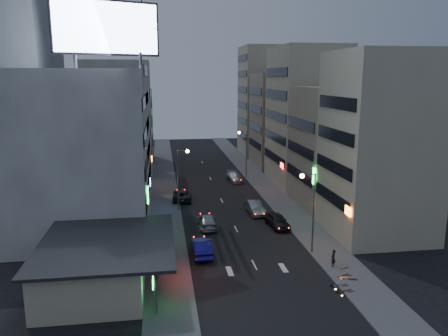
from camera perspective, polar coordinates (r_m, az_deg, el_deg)
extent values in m
plane|color=black|center=(38.35, 5.29, -14.93)|extent=(180.00, 180.00, 0.00)
cube|color=#4C4C4F|center=(65.54, -7.75, -3.51)|extent=(4.00, 120.00, 0.12)
cube|color=#4C4C4F|center=(67.54, 5.97, -3.01)|extent=(4.00, 120.00, 0.12)
cube|color=#B4AD8D|center=(38.89, -16.38, -12.06)|extent=(8.00, 12.00, 3.60)
cube|color=black|center=(38.03, -15.04, -9.36)|extent=(11.00, 13.00, 0.25)
cube|color=black|center=(37.98, -8.73, -10.17)|extent=(0.12, 4.00, 0.90)
cube|color=#FF1E14|center=(37.98, -8.61, -10.16)|extent=(0.04, 3.70, 0.70)
cube|color=silver|center=(54.59, -17.38, 2.58)|extent=(14.00, 24.00, 18.00)
cube|color=gray|center=(58.98, -26.21, 10.39)|extent=(10.00, 14.00, 34.00)
cube|color=#B4AD8D|center=(50.10, 19.56, 2.82)|extent=(10.00, 11.00, 20.00)
cube|color=gray|center=(60.87, 14.85, 2.67)|extent=(11.00, 12.00, 16.00)
cube|color=#B4AD8D|center=(72.40, 10.59, 6.65)|extent=(10.00, 14.00, 22.00)
cube|color=silver|center=(78.92, -13.57, 6.20)|extent=(11.00, 10.00, 20.00)
cube|color=gray|center=(92.10, -13.10, 5.41)|extent=(12.00, 10.00, 15.00)
cube|color=gray|center=(86.98, 7.67, 6.24)|extent=(11.00, 12.00, 18.00)
cube|color=#B4AD8D|center=(100.39, 5.80, 8.73)|extent=(12.00, 12.00, 24.00)
cylinder|color=#595B60|center=(43.97, -18.88, 13.18)|extent=(0.30, 0.30, 1.50)
cylinder|color=#595B60|center=(43.33, -10.84, 13.61)|extent=(0.30, 0.30, 1.50)
cube|color=black|center=(43.75, -15.11, 17.28)|extent=(9.52, 3.75, 5.00)
cube|color=#BFD3FF|center=(43.54, -15.04, 17.32)|extent=(9.04, 3.34, 4.60)
cylinder|color=#595B60|center=(43.88, 11.61, -5.82)|extent=(0.16, 0.16, 8.00)
cylinder|color=#595B60|center=(42.65, 10.94, -0.88)|extent=(1.40, 0.10, 0.10)
sphere|color=#FFD88C|center=(42.48, 10.17, -1.04)|extent=(0.44, 0.44, 0.44)
cylinder|color=#595B60|center=(56.82, -6.05, -1.61)|extent=(0.16, 0.16, 8.00)
cylinder|color=#595B60|center=(56.08, -5.42, 2.29)|extent=(1.40, 0.10, 0.10)
sphere|color=#FFD88C|center=(56.13, -4.81, 2.20)|extent=(0.44, 0.44, 0.44)
cylinder|color=#595B60|center=(75.84, 2.94, 1.81)|extent=(0.16, 0.16, 8.00)
cylinder|color=#595B60|center=(75.13, 2.44, 4.73)|extent=(1.40, 0.10, 0.10)
sphere|color=#FFD88C|center=(75.04, 1.99, 4.65)|extent=(0.44, 0.44, 0.44)
imported|color=#232227|center=(51.69, 6.96, -6.82)|extent=(2.42, 4.91, 1.61)
imported|color=gray|center=(56.39, 4.04, -5.17)|extent=(1.98, 4.99, 1.62)
imported|color=#242328|center=(62.55, -5.53, -3.53)|extent=(2.80, 5.60, 1.52)
imported|color=#A8ACB0|center=(73.56, 1.40, -1.17)|extent=(2.50, 5.31, 1.50)
imported|color=navy|center=(43.62, -2.94, -10.30)|extent=(1.79, 5.00, 1.64)
imported|color=#A8ADB0|center=(51.32, -2.22, -6.95)|extent=(2.13, 5.14, 1.49)
imported|color=black|center=(42.13, 14.07, -11.33)|extent=(0.70, 0.67, 1.61)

